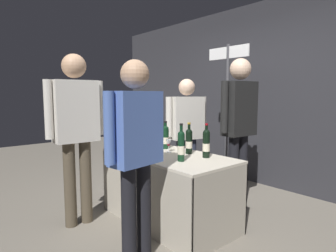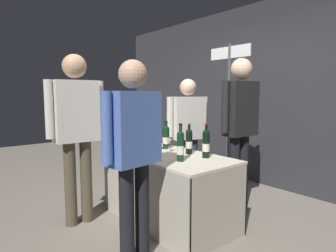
% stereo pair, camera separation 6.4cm
% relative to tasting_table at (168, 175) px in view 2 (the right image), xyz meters
% --- Properties ---
extents(ground_plane, '(12.00, 12.00, 0.00)m').
position_rel_tasting_table_xyz_m(ground_plane, '(0.00, 0.00, -0.51)').
color(ground_plane, gray).
extents(back_partition, '(7.03, 0.12, 2.71)m').
position_rel_tasting_table_xyz_m(back_partition, '(0.00, 1.96, 0.84)').
color(back_partition, '#2D2D33').
rests_on(back_partition, ground_plane).
extents(tasting_table, '(1.47, 0.75, 0.73)m').
position_rel_tasting_table_xyz_m(tasting_table, '(0.00, 0.00, 0.00)').
color(tasting_table, beige).
rests_on(tasting_table, ground_plane).
extents(featured_wine_bottle, '(0.08, 0.08, 0.33)m').
position_rel_tasting_table_xyz_m(featured_wine_bottle, '(-0.21, -0.03, 0.37)').
color(featured_wine_bottle, black).
rests_on(featured_wine_bottle, tasting_table).
extents(display_bottle_0, '(0.07, 0.07, 0.33)m').
position_rel_tasting_table_xyz_m(display_bottle_0, '(0.12, 0.19, 0.36)').
color(display_bottle_0, black).
rests_on(display_bottle_0, tasting_table).
extents(display_bottle_1, '(0.07, 0.07, 0.34)m').
position_rel_tasting_table_xyz_m(display_bottle_1, '(0.37, 0.19, 0.37)').
color(display_bottle_1, black).
rests_on(display_bottle_1, tasting_table).
extents(display_bottle_2, '(0.08, 0.08, 0.32)m').
position_rel_tasting_table_xyz_m(display_bottle_2, '(-0.26, 0.18, 0.37)').
color(display_bottle_2, black).
rests_on(display_bottle_2, tasting_table).
extents(display_bottle_3, '(0.07, 0.07, 0.33)m').
position_rel_tasting_table_xyz_m(display_bottle_3, '(-0.47, -0.16, 0.37)').
color(display_bottle_3, black).
rests_on(display_bottle_3, tasting_table).
extents(display_bottle_4, '(0.07, 0.07, 0.36)m').
position_rel_tasting_table_xyz_m(display_bottle_4, '(0.32, -0.11, 0.38)').
color(display_bottle_4, black).
rests_on(display_bottle_4, tasting_table).
extents(wine_glass_near_vendor, '(0.06, 0.06, 0.14)m').
position_rel_tasting_table_xyz_m(wine_glass_near_vendor, '(-0.07, 0.07, 0.32)').
color(wine_glass_near_vendor, silver).
rests_on(wine_glass_near_vendor, tasting_table).
extents(wine_glass_mid, '(0.08, 0.08, 0.12)m').
position_rel_tasting_table_xyz_m(wine_glass_mid, '(-0.44, 0.06, 0.31)').
color(wine_glass_mid, silver).
rests_on(wine_glass_mid, tasting_table).
extents(brochure_stand, '(0.06, 0.17, 0.17)m').
position_rel_tasting_table_xyz_m(brochure_stand, '(-0.01, -0.23, 0.31)').
color(brochure_stand, silver).
rests_on(brochure_stand, tasting_table).
extents(vendor_presenter, '(0.24, 0.57, 1.77)m').
position_rel_tasting_table_xyz_m(vendor_presenter, '(0.28, 0.86, 0.56)').
color(vendor_presenter, black).
rests_on(vendor_presenter, ground_plane).
extents(vendor_assistant, '(0.30, 0.60, 1.56)m').
position_rel_tasting_table_xyz_m(vendor_assistant, '(-0.42, 0.68, 0.43)').
color(vendor_assistant, '#2D3347').
rests_on(vendor_assistant, ground_plane).
extents(taster_foreground_right, '(0.27, 0.59, 1.63)m').
position_rel_tasting_table_xyz_m(taster_foreground_right, '(0.41, -0.69, 0.47)').
color(taster_foreground_right, black).
rests_on(taster_foreground_right, ground_plane).
extents(taster_foreground_left, '(0.24, 0.60, 1.76)m').
position_rel_tasting_table_xyz_m(taster_foreground_left, '(-0.55, -0.76, 0.56)').
color(taster_foreground_left, '#4C4233').
rests_on(taster_foreground_left, ground_plane).
extents(booth_signpost, '(0.63, 0.04, 2.01)m').
position_rel_tasting_table_xyz_m(booth_signpost, '(-0.12, 1.13, 0.75)').
color(booth_signpost, '#47474C').
rests_on(booth_signpost, ground_plane).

